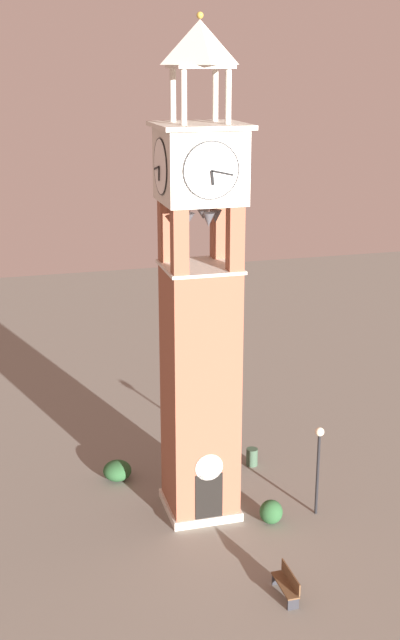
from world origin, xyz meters
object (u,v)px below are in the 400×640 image
clock_tower (200,321)px  park_bench (287,584)px  lamp_post (319,454)px  trash_bin (252,457)px

clock_tower → park_bench: size_ratio=11.89×
lamp_post → trash_bin: size_ratio=4.76×
clock_tower → trash_bin: clock_tower is taller
trash_bin → lamp_post: bearing=-75.7°
clock_tower → park_bench: bearing=-77.8°
lamp_post → trash_bin: lamp_post is taller
lamp_post → trash_bin: 5.25m
trash_bin → park_bench: bearing=-101.5°
park_bench → lamp_post: (3.07, 4.69, 2.16)m
clock_tower → trash_bin: (3.26, 2.99, -7.66)m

